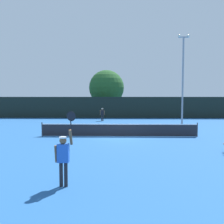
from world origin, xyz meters
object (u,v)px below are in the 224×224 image
tennis_ball (115,130)px  large_tree (106,88)px  light_pole (183,75)px  parked_car_near (74,109)px  parked_car_mid (98,110)px  parked_car_far (160,110)px  player_receiving (102,113)px  player_serving (64,154)px

tennis_ball → large_tree: size_ratio=0.01×
light_pole → parked_car_near: (-14.46, 16.00, -4.50)m
parked_car_mid → parked_car_far: 10.41m
player_receiving → parked_car_far: bearing=-130.3°
light_pole → parked_car_near: size_ratio=2.16×
player_serving → parked_car_far: 32.91m
player_serving → parked_car_near: bearing=100.0°
tennis_ball → parked_car_mid: size_ratio=0.02×
parked_car_near → parked_car_far: bearing=-9.5°
light_pole → parked_car_far: (0.37, 14.76, -4.50)m
large_tree → tennis_ball: bearing=-85.1°
parked_car_near → parked_car_far: (14.83, -1.23, 0.00)m
tennis_ball → large_tree: large_tree is taller
player_serving → parked_car_near: player_serving is taller
parked_car_near → parked_car_far: size_ratio=1.03×
player_serving → tennis_ball: size_ratio=37.23×
tennis_ball → light_pole: size_ratio=0.01×
player_serving → parked_car_far: size_ratio=0.60×
player_receiving → parked_car_far: (9.04, 10.65, -0.16)m
tennis_ball → parked_car_far: 20.27m
parked_car_near → parked_car_mid: 4.75m
player_serving → parked_car_mid: (-1.40, 31.16, -0.34)m
light_pole → tennis_ball: bearing=-150.0°
player_serving → tennis_ball: (1.57, 12.81, -1.08)m
large_tree → parked_car_mid: 4.10m
parked_car_near → parked_car_mid: size_ratio=1.03×
parked_car_far → player_serving: bearing=-105.7°
player_receiving → parked_car_near: size_ratio=0.36×
player_serving → tennis_ball: bearing=83.0°
large_tree → parked_car_near: large_tree is taller
large_tree → parked_car_far: 9.76m
tennis_ball → parked_car_mid: 18.60m
player_serving → light_pole: (8.63, 16.89, 4.16)m
player_serving → player_receiving: size_ratio=1.63×
player_receiving → tennis_ball: (1.61, -8.19, -0.91)m
player_receiving → large_tree: large_tree is taller
player_receiving → parked_car_far: parked_car_far is taller
parked_car_far → large_tree: bearing=-170.0°
large_tree → parked_car_near: (-5.92, 2.77, -3.67)m
player_receiving → light_pole: size_ratio=0.17×
player_serving → parked_car_mid: bearing=92.6°
player_receiving → parked_car_mid: size_ratio=0.37×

